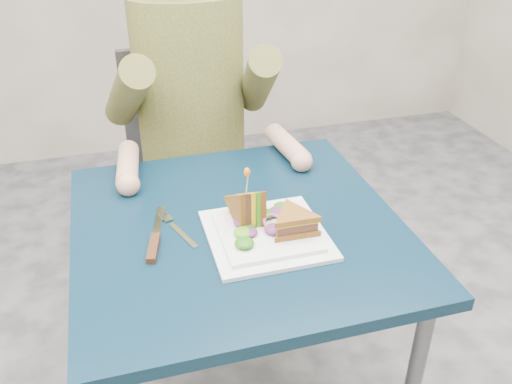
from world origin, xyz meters
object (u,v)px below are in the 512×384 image
object	(u,v)px
fork	(177,229)
chair	(191,163)
plate	(266,234)
diner	(190,70)
knife	(154,243)
sandwich_upright	(247,208)
sandwich_flat	(294,222)
table	(238,251)

from	to	relation	value
fork	chair	bearing A→B (deg)	78.47
plate	fork	distance (m)	0.20
diner	knife	xyz separation A→B (m)	(-0.20, -0.61, -0.18)
chair	plate	xyz separation A→B (m)	(0.05, -0.76, 0.20)
plate	sandwich_upright	xyz separation A→B (m)	(-0.03, 0.04, 0.05)
plate	fork	size ratio (longest dim) A/B	1.49
chair	sandwich_flat	xyz separation A→B (m)	(0.10, -0.79, 0.23)
sandwich_flat	fork	xyz separation A→B (m)	(-0.24, 0.11, -0.04)
table	plate	distance (m)	0.12
sandwich_flat	plate	bearing A→B (deg)	155.56
chair	fork	bearing A→B (deg)	-101.53
chair	plate	size ratio (longest dim) A/B	3.58
chair	fork	distance (m)	0.72
diner	fork	world-z (taller)	diner
knife	diner	bearing A→B (deg)	72.29
knife	fork	bearing A→B (deg)	37.48
diner	sandwich_upright	world-z (taller)	diner
sandwich_flat	knife	distance (m)	0.31
diner	fork	bearing A→B (deg)	-103.71
sandwich_upright	chair	bearing A→B (deg)	91.35
sandwich_flat	diner	bearing A→B (deg)	98.69
table	chair	distance (m)	0.70
table	plate	xyz separation A→B (m)	(0.05, -0.07, 0.09)
plate	sandwich_upright	bearing A→B (deg)	125.08
sandwich_flat	sandwich_upright	distance (m)	0.11
plate	fork	world-z (taller)	plate
fork	table	bearing A→B (deg)	-4.65
table	knife	world-z (taller)	knife
table	diner	xyz separation A→B (m)	(-0.00, 0.58, 0.26)
plate	sandwich_upright	world-z (taller)	sandwich_upright
diner	sandwich_upright	size ratio (longest dim) A/B	5.64
diner	table	bearing A→B (deg)	-90.00
diner	knife	distance (m)	0.67
table	chair	xyz separation A→B (m)	(0.00, 0.69, -0.11)
chair	knife	world-z (taller)	chair
diner	sandwich_flat	bearing A→B (deg)	-81.31
chair	sandwich_upright	xyz separation A→B (m)	(0.02, -0.72, 0.24)
sandwich_flat	knife	bearing A→B (deg)	168.17
diner	plate	distance (m)	0.68
fork	knife	size ratio (longest dim) A/B	0.79
sandwich_flat	knife	xyz separation A→B (m)	(-0.30, 0.06, -0.04)
table	fork	distance (m)	0.16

